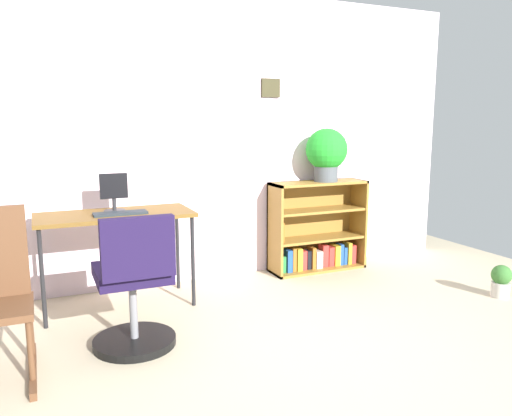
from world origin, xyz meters
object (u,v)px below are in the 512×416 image
(desk, at_px, (115,221))
(potted_plant_on_shelf, at_px, (326,152))
(monitor, at_px, (114,193))
(office_chair, at_px, (134,291))
(potted_plant_floor, at_px, (501,280))
(keyboard, at_px, (120,213))
(bookshelf_low, at_px, (315,232))

(desk, xyz_separation_m, potted_plant_on_shelf, (1.97, 0.20, 0.46))
(monitor, relative_size, potted_plant_on_shelf, 0.59)
(desk, bearing_deg, monitor, 82.23)
(office_chair, relative_size, potted_plant_floor, 3.29)
(potted_plant_on_shelf, distance_m, potted_plant_floor, 1.83)
(desk, relative_size, office_chair, 1.30)
(keyboard, height_order, potted_plant_on_shelf, potted_plant_on_shelf)
(monitor, height_order, bookshelf_low, monitor)
(potted_plant_on_shelf, height_order, potted_plant_floor, potted_plant_on_shelf)
(desk, relative_size, bookshelf_low, 1.22)
(monitor, height_order, potted_plant_floor, monitor)
(desk, distance_m, potted_plant_floor, 3.10)
(desk, height_order, keyboard, keyboard)
(monitor, bearing_deg, keyboard, -80.55)
(keyboard, relative_size, office_chair, 0.44)
(monitor, distance_m, potted_plant_floor, 3.15)
(office_chair, distance_m, potted_plant_floor, 2.91)
(desk, relative_size, monitor, 3.89)
(bookshelf_low, relative_size, potted_plant_on_shelf, 1.89)
(monitor, distance_m, bookshelf_low, 1.97)
(keyboard, xyz_separation_m, potted_plant_floor, (2.84, -0.98, -0.60))
(office_chair, height_order, bookshelf_low, office_chair)
(keyboard, bearing_deg, potted_plant_floor, -19.03)
(keyboard, height_order, bookshelf_low, bookshelf_low)
(monitor, relative_size, keyboard, 0.76)
(potted_plant_on_shelf, bearing_deg, desk, -174.29)
(keyboard, distance_m, bookshelf_low, 1.93)
(keyboard, xyz_separation_m, office_chair, (-0.05, -0.73, -0.36))
(keyboard, bearing_deg, office_chair, -93.70)
(office_chair, height_order, potted_plant_floor, office_chair)
(desk, distance_m, office_chair, 0.86)
(monitor, xyz_separation_m, office_chair, (-0.03, -0.86, -0.50))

